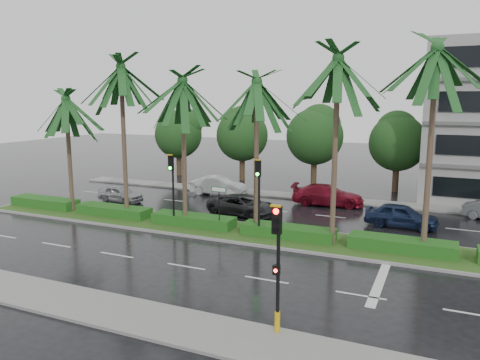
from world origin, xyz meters
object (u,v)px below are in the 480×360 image
at_px(signal_median_left, 172,179).
at_px(car_silver, 120,194).
at_px(car_blue, 401,216).
at_px(car_red, 328,195).
at_px(street_sign, 219,198).
at_px(signal_near, 277,264).
at_px(car_darkgrey, 243,205).
at_px(car_white, 218,186).

xyz_separation_m(signal_median_left, car_silver, (-7.50, 4.61, -2.38)).
bearing_deg(car_blue, car_red, 56.52).
bearing_deg(signal_median_left, street_sign, 3.47).
bearing_deg(car_red, street_sign, 150.17).
bearing_deg(car_silver, street_sign, -107.59).
relative_size(signal_near, car_darkgrey, 0.90).
distance_m(signal_near, car_red, 19.90).
distance_m(car_silver, car_white, 7.73).
relative_size(signal_median_left, car_red, 0.84).
relative_size(car_white, car_blue, 1.06).
bearing_deg(street_sign, car_silver, 157.16).
xyz_separation_m(signal_near, car_silver, (-17.50, 14.29, -1.88)).
height_order(car_red, car_blue, car_red).
xyz_separation_m(car_white, car_darkgrey, (4.50, -5.33, -0.07)).
distance_m(car_darkgrey, car_red, 6.89).
bearing_deg(signal_median_left, car_blue, 25.01).
height_order(signal_near, street_sign, signal_near).
relative_size(street_sign, car_silver, 0.71).
bearing_deg(signal_near, car_red, 98.67).
bearing_deg(car_darkgrey, car_white, 49.92).
height_order(signal_median_left, car_red, signal_median_left).
xyz_separation_m(car_darkgrey, car_red, (4.50, 5.22, 0.08)).
bearing_deg(signal_median_left, car_darkgrey, 61.84).
bearing_deg(car_darkgrey, car_blue, -73.72).
distance_m(signal_median_left, street_sign, 3.13).
xyz_separation_m(car_darkgrey, car_blue, (9.99, 1.14, 0.05)).
bearing_deg(car_silver, signal_median_left, -116.30).
relative_size(car_darkgrey, car_red, 0.93).
bearing_deg(car_red, car_white, 81.86).
xyz_separation_m(car_white, car_blue, (14.49, -4.19, -0.02)).
height_order(street_sign, car_red, street_sign).
bearing_deg(street_sign, car_white, 116.89).
bearing_deg(signal_near, car_blue, 80.85).
distance_m(street_sign, car_white, 11.12).
bearing_deg(car_silver, car_white, -40.24).
distance_m(car_silver, car_red, 15.45).
bearing_deg(street_sign, signal_near, -54.66).
xyz_separation_m(signal_near, signal_median_left, (-10.00, 9.69, 0.49)).
distance_m(car_white, car_red, 9.00).
relative_size(car_silver, car_blue, 0.86).
bearing_deg(street_sign, car_darkgrey, 96.20).
height_order(car_darkgrey, car_red, car_red).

